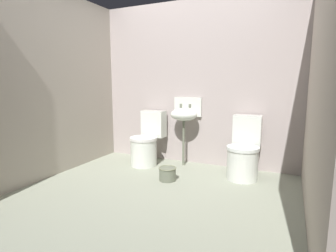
% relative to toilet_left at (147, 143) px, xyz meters
% --- Properties ---
extents(ground_plane, '(3.35, 2.93, 0.08)m').
position_rel_toilet_left_xyz_m(ground_plane, '(0.62, -0.92, -0.36)').
color(ground_plane, gray).
extents(wall_back, '(3.35, 0.10, 2.37)m').
position_rel_toilet_left_xyz_m(wall_back, '(0.62, 0.40, 0.86)').
color(wall_back, '#A59794').
rests_on(wall_back, ground).
extents(wall_left, '(0.10, 2.73, 2.37)m').
position_rel_toilet_left_xyz_m(wall_left, '(-0.90, -0.82, 0.86)').
color(wall_left, '#A79D8F').
rests_on(wall_left, ground).
extents(wall_right, '(0.10, 2.73, 2.37)m').
position_rel_toilet_left_xyz_m(wall_right, '(2.15, -0.82, 0.86)').
color(wall_right, '#AA9C8E').
rests_on(wall_right, ground).
extents(toilet_left, '(0.42, 0.61, 0.78)m').
position_rel_toilet_left_xyz_m(toilet_left, '(0.00, 0.00, 0.00)').
color(toilet_left, silver).
rests_on(toilet_left, ground).
extents(toilet_right, '(0.40, 0.59, 0.78)m').
position_rel_toilet_left_xyz_m(toilet_right, '(1.41, -0.00, 0.00)').
color(toilet_right, silver).
rests_on(toilet_right, ground).
extents(sink, '(0.42, 0.35, 0.99)m').
position_rel_toilet_left_xyz_m(sink, '(0.52, 0.19, 0.43)').
color(sink, '#636857').
rests_on(sink, ground).
extents(bucket, '(0.22, 0.22, 0.17)m').
position_rel_toilet_left_xyz_m(bucket, '(0.58, -0.52, -0.23)').
color(bucket, '#636857').
rests_on(bucket, ground).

